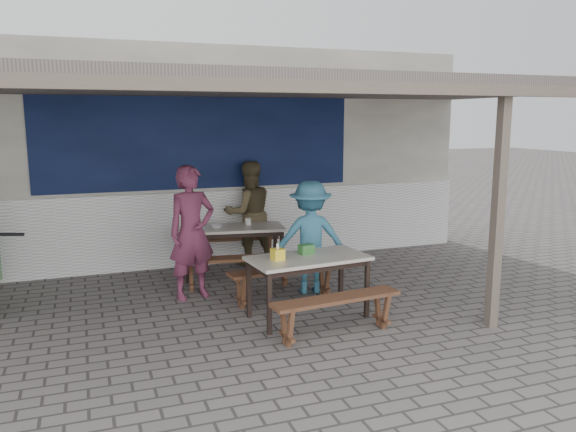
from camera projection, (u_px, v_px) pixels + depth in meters
The scene contains 16 objects.
ground at pixel (273, 324), 6.51m from camera, with size 60.00×60.00×0.00m, color #665F5C.
back_wall at pixel (205, 156), 9.52m from camera, with size 9.00×1.28×3.50m.
warung_roof at pixel (250, 89), 6.88m from camera, with size 9.00×4.21×2.81m.
table_left at pixel (233, 232), 8.44m from camera, with size 1.60×0.89×0.75m.
bench_left_street at pixel (238, 264), 7.84m from camera, with size 1.64×0.52×0.45m.
bench_left_wall at pixel (229, 243), 9.14m from camera, with size 1.64×0.52×0.45m.
table_right at pixel (308, 263), 6.64m from camera, with size 1.46×0.86×0.75m.
bench_right_street at pixel (337, 307), 6.11m from camera, with size 1.52×0.43×0.45m.
bench_right_wall at pixel (284, 276), 7.29m from camera, with size 1.52×0.43×0.45m.
patron_street_side at pixel (192, 232), 7.35m from camera, with size 0.64×0.42×1.77m, color #642841.
patron_wall_side at pixel (249, 213), 9.09m from camera, with size 0.82×0.64×1.68m, color brown.
patron_right_table at pixel (310, 237), 7.62m from camera, with size 0.99×0.57×1.53m, color teal.
tissue_box at pixel (278, 254), 6.46m from camera, with size 0.13×0.13×0.13m, color yellow.
donation_box at pixel (306, 249), 6.74m from camera, with size 0.18×0.12×0.12m, color #317032.
condiment_jar at pixel (248, 221), 8.58m from camera, with size 0.09×0.09×0.10m, color silver.
condiment_bowl at pixel (216, 226), 8.35m from camera, with size 0.17×0.17×0.04m, color white.
Camera 1 is at (-1.96, -5.88, 2.37)m, focal length 35.00 mm.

